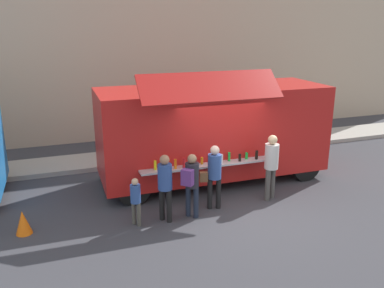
{
  "coord_description": "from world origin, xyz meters",
  "views": [
    {
      "loc": [
        -4.22,
        -8.49,
        4.57
      ],
      "look_at": [
        -0.57,
        1.66,
        1.3
      ],
      "focal_mm": 37.81,
      "sensor_mm": 36.0,
      "label": 1
    }
  ],
  "objects_px": {
    "trash_bin": "(276,135)",
    "food_truck_main": "(213,130)",
    "customer_rear_waiting": "(165,182)",
    "child_near_queue": "(136,197)",
    "traffic_cone_orange": "(23,222)",
    "customer_extra_browsing": "(271,162)",
    "customer_mid_with_backpack": "(191,180)",
    "customer_front_ordering": "(214,172)"
  },
  "relations": [
    {
      "from": "traffic_cone_orange",
      "to": "customer_mid_with_backpack",
      "type": "distance_m",
      "value": 3.91
    },
    {
      "from": "customer_mid_with_backpack",
      "to": "customer_extra_browsing",
      "type": "xyz_separation_m",
      "value": [
        2.33,
        0.29,
        0.08
      ]
    },
    {
      "from": "customer_front_ordering",
      "to": "traffic_cone_orange",
      "type": "bearing_deg",
      "value": 99.7
    },
    {
      "from": "traffic_cone_orange",
      "to": "child_near_queue",
      "type": "bearing_deg",
      "value": -10.48
    },
    {
      "from": "customer_rear_waiting",
      "to": "child_near_queue",
      "type": "relative_size",
      "value": 1.42
    },
    {
      "from": "customer_extra_browsing",
      "to": "customer_mid_with_backpack",
      "type": "bearing_deg",
      "value": 69.74
    },
    {
      "from": "customer_front_ordering",
      "to": "child_near_queue",
      "type": "relative_size",
      "value": 1.43
    },
    {
      "from": "food_truck_main",
      "to": "trash_bin",
      "type": "xyz_separation_m",
      "value": [
        3.59,
        2.32,
        -1.08
      ]
    },
    {
      "from": "trash_bin",
      "to": "customer_front_ordering",
      "type": "bearing_deg",
      "value": -136.12
    },
    {
      "from": "customer_mid_with_backpack",
      "to": "child_near_queue",
      "type": "distance_m",
      "value": 1.37
    },
    {
      "from": "traffic_cone_orange",
      "to": "customer_extra_browsing",
      "type": "bearing_deg",
      "value": -2.18
    },
    {
      "from": "trash_bin",
      "to": "child_near_queue",
      "type": "xyz_separation_m",
      "value": [
        -6.38,
        -4.39,
        0.24
      ]
    },
    {
      "from": "food_truck_main",
      "to": "traffic_cone_orange",
      "type": "xyz_separation_m",
      "value": [
        -5.26,
        -1.61,
        -1.26
      ]
    },
    {
      "from": "traffic_cone_orange",
      "to": "customer_front_ordering",
      "type": "distance_m",
      "value": 4.57
    },
    {
      "from": "trash_bin",
      "to": "customer_extra_browsing",
      "type": "bearing_deg",
      "value": -123.05
    },
    {
      "from": "customer_mid_with_backpack",
      "to": "customer_rear_waiting",
      "type": "distance_m",
      "value": 0.64
    },
    {
      "from": "customer_extra_browsing",
      "to": "child_near_queue",
      "type": "distance_m",
      "value": 3.7
    },
    {
      "from": "customer_front_ordering",
      "to": "child_near_queue",
      "type": "distance_m",
      "value": 2.07
    },
    {
      "from": "food_truck_main",
      "to": "traffic_cone_orange",
      "type": "relative_size",
      "value": 12.04
    },
    {
      "from": "trash_bin",
      "to": "customer_rear_waiting",
      "type": "xyz_separation_m",
      "value": [
        -5.68,
        -4.41,
        0.54
      ]
    },
    {
      "from": "trash_bin",
      "to": "traffic_cone_orange",
      "type": "bearing_deg",
      "value": -156.06
    },
    {
      "from": "customer_mid_with_backpack",
      "to": "customer_rear_waiting",
      "type": "height_order",
      "value": "customer_rear_waiting"
    },
    {
      "from": "traffic_cone_orange",
      "to": "customer_extra_browsing",
      "type": "xyz_separation_m",
      "value": [
        6.14,
        -0.23,
        0.79
      ]
    },
    {
      "from": "customer_extra_browsing",
      "to": "traffic_cone_orange",
      "type": "bearing_deg",
      "value": 60.42
    },
    {
      "from": "customer_front_ordering",
      "to": "child_near_queue",
      "type": "bearing_deg",
      "value": 108.71
    },
    {
      "from": "trash_bin",
      "to": "food_truck_main",
      "type": "bearing_deg",
      "value": -147.12
    },
    {
      "from": "customer_mid_with_backpack",
      "to": "child_near_queue",
      "type": "relative_size",
      "value": 1.37
    },
    {
      "from": "customer_front_ordering",
      "to": "customer_mid_with_backpack",
      "type": "bearing_deg",
      "value": 124.62
    },
    {
      "from": "customer_rear_waiting",
      "to": "traffic_cone_orange",
      "type": "bearing_deg",
      "value": 134.92
    },
    {
      "from": "trash_bin",
      "to": "customer_mid_with_backpack",
      "type": "distance_m",
      "value": 6.75
    },
    {
      "from": "trash_bin",
      "to": "customer_rear_waiting",
      "type": "height_order",
      "value": "customer_rear_waiting"
    },
    {
      "from": "trash_bin",
      "to": "customer_extra_browsing",
      "type": "height_order",
      "value": "customer_extra_browsing"
    },
    {
      "from": "traffic_cone_orange",
      "to": "customer_rear_waiting",
      "type": "xyz_separation_m",
      "value": [
        3.17,
        -0.48,
        0.72
      ]
    },
    {
      "from": "trash_bin",
      "to": "customer_extra_browsing",
      "type": "distance_m",
      "value": 5.0
    },
    {
      "from": "trash_bin",
      "to": "customer_front_ordering",
      "type": "relative_size",
      "value": 0.54
    },
    {
      "from": "food_truck_main",
      "to": "trash_bin",
      "type": "height_order",
      "value": "food_truck_main"
    },
    {
      "from": "traffic_cone_orange",
      "to": "customer_rear_waiting",
      "type": "relative_size",
      "value": 0.33
    },
    {
      "from": "customer_mid_with_backpack",
      "to": "food_truck_main",
      "type": "bearing_deg",
      "value": 11.14
    },
    {
      "from": "trash_bin",
      "to": "child_near_queue",
      "type": "relative_size",
      "value": 0.78
    },
    {
      "from": "traffic_cone_orange",
      "to": "customer_rear_waiting",
      "type": "bearing_deg",
      "value": -8.67
    },
    {
      "from": "customer_extra_browsing",
      "to": "child_near_queue",
      "type": "relative_size",
      "value": 1.52
    },
    {
      "from": "food_truck_main",
      "to": "customer_rear_waiting",
      "type": "distance_m",
      "value": 3.0
    }
  ]
}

